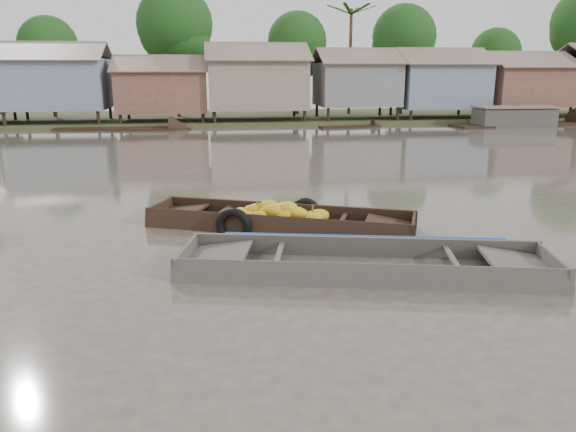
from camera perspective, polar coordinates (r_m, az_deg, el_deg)
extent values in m
plane|color=#463E36|center=(10.45, -3.14, -6.01)|extent=(120.00, 120.00, 0.00)
cube|color=#384723|center=(42.91, -6.93, 9.74)|extent=(120.00, 12.00, 0.50)
cube|color=slate|center=(40.44, -22.35, 12.30)|extent=(6.20, 5.20, 3.20)
cube|color=brown|center=(39.08, -23.16, 15.19)|extent=(6.60, 3.02, 1.28)
cube|color=brown|center=(41.81, -22.16, 15.19)|extent=(6.60, 3.02, 1.28)
cube|color=brown|center=(39.39, -12.59, 12.27)|extent=(5.80, 4.60, 2.70)
cube|color=brown|center=(38.12, -12.89, 14.89)|extent=(6.20, 2.67, 1.14)
cube|color=brown|center=(40.60, -12.60, 14.88)|extent=(6.20, 2.67, 1.14)
cube|color=gray|center=(39.39, -3.21, 13.24)|extent=(6.50, 5.30, 3.30)
cube|color=brown|center=(37.97, -3.07, 16.36)|extent=(6.90, 3.08, 1.31)
cube|color=brown|center=(40.82, -3.43, 16.24)|extent=(6.90, 3.08, 1.31)
cube|color=slate|center=(40.58, 6.96, 13.14)|extent=(5.40, 4.70, 2.90)
cube|color=brown|center=(39.35, 7.53, 15.84)|extent=(5.80, 2.73, 1.17)
cube|color=brown|center=(41.80, 6.58, 15.80)|extent=(5.80, 2.73, 1.17)
cube|color=slate|center=(42.50, 15.00, 12.69)|extent=(6.00, 5.00, 3.10)
cube|color=brown|center=(41.25, 15.93, 15.36)|extent=(6.40, 2.90, 1.24)
cube|color=brown|center=(43.74, 14.48, 15.40)|extent=(6.40, 2.90, 1.24)
cube|color=brown|center=(45.39, 22.76, 12.10)|extent=(5.70, 4.90, 2.80)
cube|color=brown|center=(44.24, 23.88, 14.36)|extent=(6.10, 2.85, 1.21)
cube|color=brown|center=(46.52, 22.15, 14.49)|extent=(6.10, 2.85, 1.21)
cylinder|color=#473323|center=(45.18, -22.81, 12.09)|extent=(0.28, 0.28, 4.90)
sphere|color=#113811|center=(45.18, -23.18, 15.62)|extent=(4.20, 4.20, 4.20)
cylinder|color=#473323|center=(42.80, -11.20, 13.79)|extent=(0.28, 0.28, 6.30)
sphere|color=#113811|center=(42.91, -11.45, 18.59)|extent=(5.40, 5.40, 5.40)
cylinder|color=#473323|center=(44.28, 0.93, 13.40)|extent=(0.28, 0.28, 5.25)
sphere|color=#113811|center=(44.30, 0.95, 17.28)|extent=(4.50, 4.50, 4.50)
cylinder|color=#473323|center=(45.23, 11.49, 13.37)|extent=(0.28, 0.28, 5.60)
sphere|color=#113811|center=(45.28, 11.70, 17.42)|extent=(4.80, 4.80, 4.80)
cylinder|color=#473323|center=(49.34, 20.08, 12.27)|extent=(0.28, 0.28, 4.55)
sphere|color=#113811|center=(49.33, 20.35, 15.28)|extent=(3.90, 3.90, 3.90)
cylinder|color=#473323|center=(44.56, 6.31, 15.10)|extent=(0.24, 0.24, 8.00)
cube|color=black|center=(13.47, -0.80, -1.54)|extent=(6.22, 3.44, 0.08)
cube|color=black|center=(14.04, -0.09, 0.21)|extent=(5.96, 2.54, 0.59)
cube|color=black|center=(12.78, -1.59, -1.27)|extent=(5.96, 2.54, 0.59)
cube|color=black|center=(12.98, 12.59, -1.37)|extent=(0.57, 1.30, 0.56)
cube|color=black|center=(12.98, 10.23, -0.92)|extent=(1.45, 1.51, 0.21)
cube|color=black|center=(14.50, -12.78, 0.31)|extent=(0.57, 1.30, 0.56)
cube|color=black|center=(14.25, -10.85, 0.45)|extent=(1.45, 1.51, 0.21)
cube|color=black|center=(13.82, -6.78, 0.37)|extent=(0.59, 1.27, 0.05)
cube|color=black|center=(13.08, 5.50, -0.42)|extent=(0.59, 1.27, 0.05)
ellipsoid|color=gold|center=(13.49, -0.90, 0.61)|extent=(0.57, 0.49, 0.30)
ellipsoid|color=gold|center=(13.67, 0.77, 0.29)|extent=(0.52, 0.45, 0.27)
ellipsoid|color=gold|center=(13.30, -4.29, -0.48)|extent=(0.59, 0.50, 0.30)
ellipsoid|color=gold|center=(13.61, -1.32, 0.58)|extent=(0.54, 0.46, 0.28)
ellipsoid|color=gold|center=(13.65, -5.11, -0.21)|extent=(0.47, 0.40, 0.24)
ellipsoid|color=gold|center=(13.74, -1.74, 0.75)|extent=(0.48, 0.41, 0.25)
ellipsoid|color=gold|center=(13.35, -5.32, -0.67)|extent=(0.48, 0.41, 0.25)
ellipsoid|color=gold|center=(13.24, -0.10, 0.80)|extent=(0.62, 0.53, 0.32)
ellipsoid|color=gold|center=(13.05, 1.18, 0.27)|extent=(0.47, 0.41, 0.25)
ellipsoid|color=gold|center=(13.40, 3.18, 0.06)|extent=(0.59, 0.51, 0.31)
ellipsoid|color=gold|center=(13.20, -1.45, 0.59)|extent=(0.57, 0.49, 0.30)
ellipsoid|color=gold|center=(13.41, -0.56, 0.88)|extent=(0.46, 0.40, 0.24)
ellipsoid|color=gold|center=(13.22, -0.60, 0.34)|extent=(0.54, 0.46, 0.28)
ellipsoid|color=gold|center=(13.33, -1.92, 0.46)|extent=(0.56, 0.48, 0.29)
ellipsoid|color=gold|center=(13.56, -3.10, 0.67)|extent=(0.60, 0.52, 0.31)
ellipsoid|color=gold|center=(13.70, 0.99, 0.26)|extent=(0.50, 0.43, 0.26)
ellipsoid|color=gold|center=(13.62, -3.66, 0.59)|extent=(0.52, 0.44, 0.27)
ellipsoid|color=gold|center=(13.41, -4.50, -0.07)|extent=(0.60, 0.52, 0.31)
ellipsoid|color=gold|center=(13.55, -1.70, 0.59)|extent=(0.53, 0.46, 0.28)
ellipsoid|color=gold|center=(13.31, -4.51, -0.39)|extent=(0.59, 0.51, 0.31)
ellipsoid|color=gold|center=(13.60, -4.71, 0.17)|extent=(0.61, 0.52, 0.31)
ellipsoid|color=gold|center=(13.52, 2.48, -0.03)|extent=(0.52, 0.45, 0.27)
ellipsoid|color=gold|center=(13.03, 2.61, -0.28)|extent=(0.56, 0.48, 0.29)
ellipsoid|color=gold|center=(13.45, -1.96, 1.01)|extent=(0.57, 0.49, 0.30)
ellipsoid|color=gold|center=(13.01, -0.78, -0.66)|extent=(0.49, 0.42, 0.25)
ellipsoid|color=gold|center=(13.67, -1.20, 0.47)|extent=(0.49, 0.42, 0.25)
ellipsoid|color=gold|center=(13.81, -4.82, 0.29)|extent=(0.55, 0.47, 0.29)
ellipsoid|color=gold|center=(13.19, 0.83, 0.34)|extent=(0.55, 0.48, 0.29)
ellipsoid|color=gold|center=(13.12, -0.19, 0.01)|extent=(0.53, 0.45, 0.27)
ellipsoid|color=gold|center=(12.80, 3.40, -1.07)|extent=(0.50, 0.43, 0.26)
ellipsoid|color=gold|center=(13.19, -2.81, 0.04)|extent=(0.47, 0.40, 0.24)
ellipsoid|color=gold|center=(13.37, -4.09, -0.08)|extent=(0.54, 0.46, 0.28)
cylinder|color=#3F6626|center=(13.47, -3.13, 1.00)|extent=(0.05, 0.05, 0.20)
cylinder|color=#3F6626|center=(13.27, 0.13, 0.80)|extent=(0.05, 0.05, 0.20)
cylinder|color=#3F6626|center=(13.15, 2.51, 0.66)|extent=(0.05, 0.05, 0.20)
torus|color=black|center=(14.02, 1.78, 0.28)|extent=(0.83, 0.49, 0.81)
torus|color=black|center=(12.95, -5.54, -1.01)|extent=(0.89, 0.52, 0.88)
cube|color=#423D38|center=(10.76, 7.75, -5.96)|extent=(6.97, 2.90, 0.08)
cube|color=#423D38|center=(11.47, 7.57, -3.38)|extent=(6.83, 1.65, 0.56)
cube|color=#423D38|center=(9.90, 8.05, -6.38)|extent=(6.83, 1.65, 0.56)
cube|color=#423D38|center=(11.41, 25.20, -4.81)|extent=(0.42, 1.67, 0.53)
cube|color=#423D38|center=(11.19, 22.39, -4.51)|extent=(1.47, 1.69, 0.22)
cube|color=#423D38|center=(11.01, -10.25, -4.27)|extent=(0.42, 1.67, 0.53)
cube|color=#423D38|center=(10.86, -7.23, -4.05)|extent=(1.47, 1.69, 0.22)
cube|color=#423D38|center=(10.67, -0.98, -4.02)|extent=(0.45, 1.62, 0.05)
cube|color=#423D38|center=(10.87, 16.44, -4.29)|extent=(0.45, 1.62, 0.05)
cube|color=#665E54|center=(10.75, 7.76, -5.77)|extent=(5.35, 2.42, 0.02)
cube|color=#0E3C95|center=(11.46, 7.60, -2.28)|extent=(5.51, 1.29, 0.14)
torus|color=olive|center=(10.78, 18.30, -6.22)|extent=(0.39, 0.39, 0.06)
torus|color=olive|center=(10.77, 18.32, -6.04)|extent=(0.31, 0.31, 0.06)
cube|color=black|center=(40.72, 22.46, 8.41)|extent=(9.60, 3.08, 0.35)
cube|color=black|center=(36.64, 6.12, 8.84)|extent=(3.84, 1.42, 0.35)
cube|color=black|center=(36.78, -17.10, 8.30)|extent=(7.51, 2.53, 0.35)
cube|color=black|center=(40.10, 21.98, 9.23)|extent=(5.00, 2.00, 1.20)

